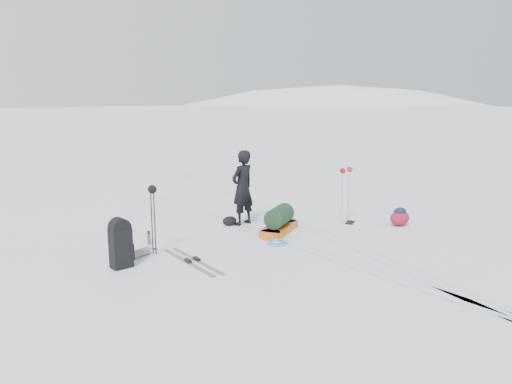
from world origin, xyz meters
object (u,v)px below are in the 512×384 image
(pulk_sled, at_px, (279,222))
(expedition_rucksack, at_px, (123,244))
(skier, at_px, (243,188))
(ski_poles_black, at_px, (152,198))

(pulk_sled, height_order, expedition_rucksack, expedition_rucksack)
(skier, relative_size, ski_poles_black, 1.30)
(ski_poles_black, bearing_deg, skier, 37.47)
(pulk_sled, height_order, ski_poles_black, ski_poles_black)
(skier, relative_size, expedition_rucksack, 1.94)
(skier, distance_m, ski_poles_black, 2.65)
(skier, xyz_separation_m, expedition_rucksack, (-3.21, -1.15, -0.44))
(skier, xyz_separation_m, ski_poles_black, (-2.51, -0.83, 0.22))
(skier, relative_size, pulk_sled, 1.15)
(skier, height_order, expedition_rucksack, skier)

